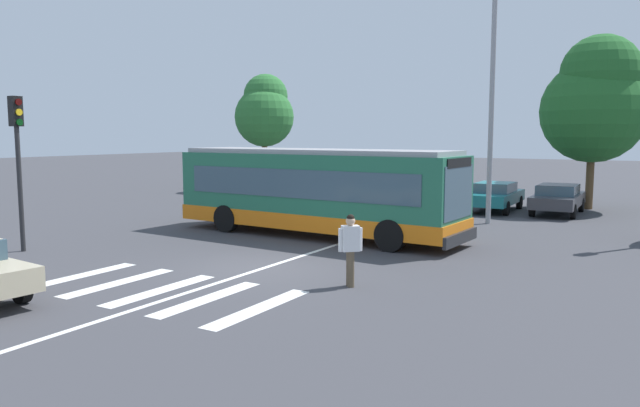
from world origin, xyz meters
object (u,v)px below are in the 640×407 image
(parked_car_blue, at_px, (392,189))
(background_tree_left, at_px, (265,111))
(background_tree_right, at_px, (595,101))
(pedestrian_crossing_street, at_px, (350,246))
(city_transit_bus, at_px, (316,191))
(parked_car_champagne, at_px, (345,187))
(parked_car_black, at_px, (438,192))
(parked_car_white, at_px, (301,185))
(parked_car_charcoal, at_px, (558,197))
(traffic_light_near_corner, at_px, (18,148))
(twin_arm_street_lamp, at_px, (493,72))
(parked_car_teal, at_px, (495,195))

(parked_car_blue, xyz_separation_m, background_tree_left, (-10.29, 3.19, 4.29))
(background_tree_right, bearing_deg, parked_car_blue, -161.86)
(pedestrian_crossing_street, relative_size, background_tree_left, 0.23)
(city_transit_bus, relative_size, parked_car_blue, 2.41)
(background_tree_right, bearing_deg, city_transit_bus, -119.30)
(parked_car_champagne, xyz_separation_m, parked_car_black, (5.48, -0.60, 0.00))
(parked_car_white, bearing_deg, parked_car_black, 0.11)
(parked_car_white, bearing_deg, parked_car_charcoal, 2.37)
(parked_car_champagne, height_order, traffic_light_near_corner, traffic_light_near_corner)
(parked_car_white, height_order, parked_car_charcoal, same)
(pedestrian_crossing_street, distance_m, parked_car_charcoal, 16.37)
(parked_car_white, bearing_deg, background_tree_right, 12.76)
(parked_car_black, bearing_deg, city_transit_bus, -95.53)
(city_transit_bus, height_order, parked_car_white, city_transit_bus)
(parked_car_charcoal, height_order, twin_arm_street_lamp, twin_arm_street_lamp)
(city_transit_bus, relative_size, background_tree_left, 1.47)
(city_transit_bus, relative_size, twin_arm_street_lamp, 1.09)
(parked_car_white, relative_size, traffic_light_near_corner, 0.97)
(city_transit_bus, xyz_separation_m, parked_car_charcoal, (6.37, 10.50, -0.82))
(parked_car_black, xyz_separation_m, background_tree_right, (6.45, 3.24, 4.40))
(parked_car_charcoal, distance_m, background_tree_right, 5.26)
(parked_car_white, relative_size, background_tree_left, 0.61)
(traffic_light_near_corner, height_order, background_tree_right, background_tree_right)
(parked_car_charcoal, xyz_separation_m, background_tree_right, (1.04, 2.70, 4.40))
(parked_car_black, height_order, twin_arm_street_lamp, twin_arm_street_lamp)
(city_transit_bus, height_order, parked_car_charcoal, city_transit_bus)
(city_transit_bus, bearing_deg, parked_car_black, 84.47)
(parked_car_blue, xyz_separation_m, traffic_light_near_corner, (-4.60, -17.31, 2.39))
(parked_car_champagne, bearing_deg, parked_car_white, -165.89)
(parked_car_white, relative_size, parked_car_black, 1.00)
(parked_car_champagne, bearing_deg, parked_car_black, -6.29)
(parked_car_white, bearing_deg, city_transit_bus, -54.99)
(parked_car_teal, relative_size, traffic_light_near_corner, 0.96)
(parked_car_blue, bearing_deg, parked_car_white, -176.86)
(parked_car_blue, bearing_deg, twin_arm_street_lamp, -34.61)
(pedestrian_crossing_street, relative_size, parked_car_charcoal, 0.38)
(pedestrian_crossing_street, height_order, parked_car_black, pedestrian_crossing_street)
(parked_car_teal, distance_m, parked_car_charcoal, 2.74)
(parked_car_white, height_order, parked_car_champagne, same)
(pedestrian_crossing_street, bearing_deg, background_tree_right, 81.06)
(twin_arm_street_lamp, bearing_deg, pedestrian_crossing_street, -90.19)
(parked_car_charcoal, bearing_deg, background_tree_right, 68.96)
(parked_car_white, bearing_deg, background_tree_left, 144.89)
(pedestrian_crossing_street, distance_m, background_tree_left, 25.54)
(pedestrian_crossing_street, bearing_deg, parked_car_teal, 92.82)
(parked_car_teal, distance_m, traffic_light_near_corner, 20.04)
(parked_car_champagne, xyz_separation_m, traffic_light_near_corner, (-1.72, -17.63, 2.39))
(pedestrian_crossing_street, distance_m, traffic_light_near_corner, 10.96)
(parked_car_champagne, bearing_deg, city_transit_bus, -66.89)
(city_transit_bus, height_order, twin_arm_street_lamp, twin_arm_street_lamp)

